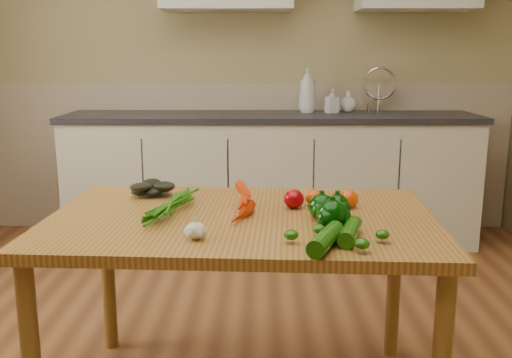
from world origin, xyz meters
The scene contains 17 objects.
room centered at (0.00, 0.17, 1.25)m, with size 4.04×5.04×2.64m.
counter_run centered at (0.21, 2.19, 0.46)m, with size 2.84×0.64×1.14m.
table centered at (0.06, 0.20, 0.65)m, with size 1.41×0.95×0.73m.
soap_bottle_a centered at (0.46, 2.29, 1.06)m, with size 0.12×0.12×0.32m, color silver.
soap_bottle_b centered at (0.63, 2.26, 0.98)m, with size 0.08×0.08×0.17m, color silver.
soap_bottle_c centered at (0.76, 2.32, 0.97)m, with size 0.12×0.12×0.15m, color silver.
carrot_bunch centered at (-0.01, 0.24, 0.77)m, with size 0.25×0.20×0.07m, color #C32B04, non-canonical shape.
leafy_greens centered at (-0.29, 0.49, 0.78)m, with size 0.20×0.18×0.10m, color black, non-canonical shape.
garlic_bulb centered at (-0.07, -0.07, 0.76)m, with size 0.06×0.06×0.05m, color silver.
pepper_a centered at (0.34, 0.15, 0.78)m, with size 0.09×0.09×0.09m, color #032F02.
pepper_b centered at (0.40, 0.18, 0.78)m, with size 0.08×0.08×0.08m, color #032F02.
pepper_c centered at (0.37, 0.03, 0.79)m, with size 0.10×0.10×0.10m, color #032F02.
tomato_a centered at (0.26, 0.30, 0.77)m, with size 0.08×0.08×0.07m, color #93020B.
tomato_b centered at (0.34, 0.34, 0.77)m, with size 0.07×0.07×0.06m, color #CD3C05.
tomato_c centered at (0.46, 0.31, 0.77)m, with size 0.07×0.07×0.07m, color #CD3C05.
zucchini_a centered at (0.41, -0.07, 0.76)m, with size 0.05×0.05×0.20m, color #144707.
zucchini_b centered at (0.33, -0.15, 0.76)m, with size 0.06×0.06×0.22m, color #144707.
Camera 1 is at (0.13, -1.76, 1.29)m, focal length 40.00 mm.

